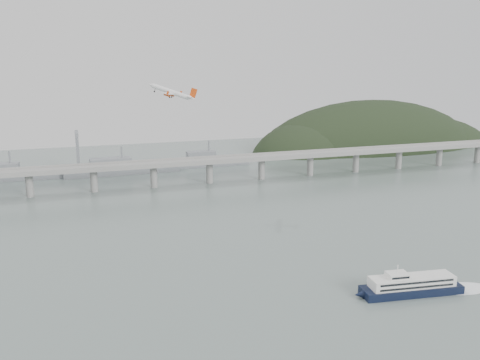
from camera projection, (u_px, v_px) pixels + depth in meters
name	position (u px, v px, depth m)	size (l,w,h in m)	color
ground	(273.00, 269.00, 266.17)	(900.00, 900.00, 0.00)	slate
bridge	(186.00, 165.00, 446.43)	(800.00, 22.00, 23.90)	gray
headland	(378.00, 160.00, 665.60)	(365.00, 155.00, 156.00)	black
distant_fleet	(4.00, 175.00, 461.03)	(453.00, 60.90, 40.00)	slate
ferry	(411.00, 285.00, 237.22)	(79.24, 20.86, 14.96)	black
airliner	(172.00, 92.00, 331.38)	(30.49, 29.07, 12.59)	silver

